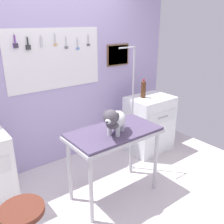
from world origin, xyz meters
name	(u,v)px	position (x,y,z in m)	size (l,w,h in m)	color
ground	(112,204)	(0.00, 0.00, -0.02)	(4.40, 4.00, 0.04)	silver
rear_wall_panel	(56,84)	(0.01, 1.28, 1.16)	(4.00, 0.11, 2.30)	#AEA0CE
grooming_table	(114,138)	(0.13, 0.12, 0.75)	(1.05, 0.56, 0.84)	#B7B7BC
grooming_arm	(132,116)	(0.66, 0.42, 0.79)	(0.30, 0.11, 1.70)	#B7B7BC
dog	(114,120)	(0.07, 0.04, 1.01)	(0.42, 0.33, 0.32)	silver
cabinet_right	(149,124)	(1.26, 0.67, 0.44)	(0.68, 0.54, 0.89)	white
stool	(23,218)	(-1.03, -0.15, 0.48)	(0.37, 0.37, 0.58)	#9E9EA3
soda_bottle	(143,89)	(1.15, 0.72, 1.02)	(0.07, 0.07, 0.28)	#492916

